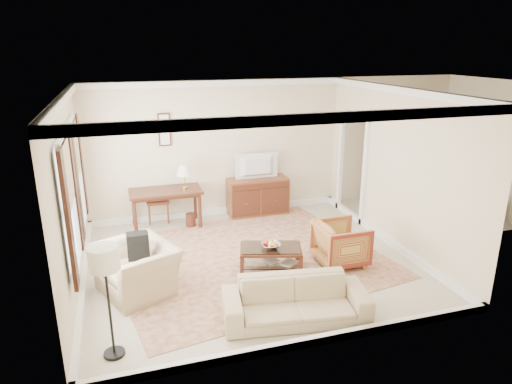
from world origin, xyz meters
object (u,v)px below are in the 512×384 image
striped_armchair (341,241)px  writing_desk (166,195)px  tv (258,158)px  sofa (296,294)px  sideboard (258,196)px  club_armchair (137,261)px  coffee_table (271,253)px

striped_armchair → writing_desk: bearing=45.2°
writing_desk → tv: (2.01, 0.16, 0.59)m
writing_desk → sofa: 4.12m
striped_armchair → sofa: size_ratio=0.42×
sideboard → club_armchair: size_ratio=1.17×
sideboard → sofa: bearing=-100.1°
sideboard → club_armchair: 3.81m
club_armchair → sofa: 2.44m
coffee_table → striped_armchair: striped_armchair is taller
tv → striped_armchair: tv is taller
sideboard → striped_armchair: size_ratio=1.62×
sideboard → coffee_table: sideboard is taller
sideboard → sofa: sideboard is taller
coffee_table → sofa: 1.45m
writing_desk → coffee_table: 2.86m
sideboard → tv: tv is taller
sideboard → writing_desk: bearing=-175.0°
writing_desk → tv: 2.10m
sideboard → striped_armchair: 2.81m
club_armchair → sofa: size_ratio=0.58×
writing_desk → club_armchair: bearing=-105.9°
sofa → coffee_table: bearing=93.4°
striped_armchair → sofa: (-1.36, -1.34, -0.03)m
writing_desk → tv: size_ratio=1.59×
writing_desk → coffee_table: bearing=-60.1°
club_armchair → tv: bearing=111.2°
sideboard → tv: (0.00, -0.02, 0.86)m
writing_desk → striped_armchair: 3.69m
tv → club_armchair: bearing=44.3°
tv → coffee_table: 2.84m
tv → coffee_table: (-0.59, -2.62, -0.94)m
sideboard → striped_armchair: bearing=-77.2°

